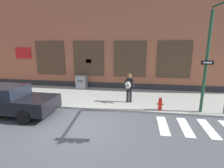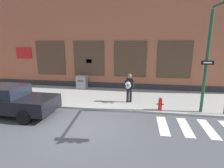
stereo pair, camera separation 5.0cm
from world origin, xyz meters
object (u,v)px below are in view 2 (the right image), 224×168
at_px(utility_box, 82,82).
at_px(traffic_light, 224,40).
at_px(fire_hydrant, 160,104).
at_px(red_car, 11,100).
at_px(busker, 129,86).

bearing_deg(utility_box, traffic_light, -32.73).
bearing_deg(traffic_light, fire_hydrant, 151.43).
bearing_deg(utility_box, fire_hydrant, -34.24).
distance_m(red_car, utility_box, 5.81).
xyz_separation_m(traffic_light, utility_box, (-7.89, 5.07, -3.14)).
xyz_separation_m(utility_box, fire_hydrant, (5.69, -3.87, -0.16)).
distance_m(busker, traffic_light, 5.24).
xyz_separation_m(busker, traffic_light, (3.94, -2.21, 2.66)).
distance_m(busker, fire_hydrant, 2.12).
distance_m(red_car, traffic_light, 10.30).
relative_size(red_car, busker, 2.67).
distance_m(red_car, busker, 6.47).
bearing_deg(traffic_light, utility_box, 147.27).
height_order(red_car, fire_hydrant, red_car).
height_order(traffic_light, fire_hydrant, traffic_light).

